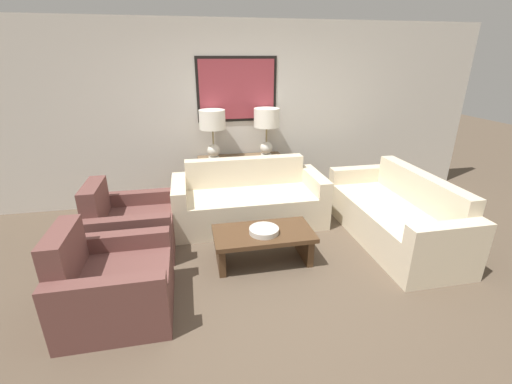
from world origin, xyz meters
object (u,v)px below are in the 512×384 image
Objects in this scene: coffee_table at (263,240)px; decorative_bowl at (264,231)px; armchair_near_back_wall at (130,228)px; table_lamp_right at (267,123)px; couch_by_back_wall at (249,202)px; table_lamp_left at (212,125)px; console_table at (241,180)px; couch_by_side at (395,217)px; armchair_near_camera at (113,285)px.

decorative_bowl is at bearing -91.83° from coffee_table.
coffee_table is at bearing 88.17° from decorative_bowl.
armchair_near_back_wall is at bearing 158.69° from decorative_bowl.
decorative_bowl is at bearing -21.31° from armchair_near_back_wall.
couch_by_back_wall is (-0.40, -0.69, -0.94)m from table_lamp_right.
table_lamp_left is 1.86m from armchair_near_back_wall.
table_lamp_right is 2.42m from armchair_near_back_wall.
couch_by_back_wall is (0.00, -0.69, -0.07)m from console_table.
console_table is 0.63× the size of couch_by_side.
armchair_near_camera is (-1.47, -0.51, -0.12)m from decorative_bowl.
table_lamp_left is at bearing 119.83° from couch_by_back_wall.
couch_by_side is at bearing -25.81° from couch_by_back_wall.
table_lamp_right is 0.78× the size of armchair_near_camera.
armchair_near_camera reaches higher than couch_by_back_wall.
armchair_near_back_wall is (-1.10, -1.17, -0.95)m from table_lamp_left.
table_lamp_right reaches higher than decorative_bowl.
coffee_table is (-0.42, -1.71, -0.96)m from table_lamp_right.
table_lamp_right is 0.65× the size of coffee_table.
armchair_near_back_wall reaches higher than coffee_table.
table_lamp_right is 2.21× the size of decorative_bowl.
coffee_table is (0.37, -1.71, -0.96)m from table_lamp_left.
table_lamp_right reaches higher than couch_by_back_wall.
table_lamp_right is 2.01m from coffee_table.
decorative_bowl reaches higher than coffee_table.
armchair_near_camera is at bearing -167.01° from couch_by_side.
decorative_bowl is at bearing -103.59° from table_lamp_right.
table_lamp_right is 2.21m from couch_by_side.
console_table reaches higher than decorative_bowl.
armchair_near_back_wall reaches higher than couch_by_back_wall.
armchair_near_camera is (-1.49, -1.56, -0.00)m from couch_by_back_wall.
couch_by_back_wall is 2.21× the size of armchair_near_back_wall.
console_table is at bearing 56.45° from armchair_near_camera.
coffee_table is at bearing 20.18° from armchair_near_camera.
armchair_near_camera reaches higher than decorative_bowl.
couch_by_back_wall is at bearing 46.23° from armchair_near_camera.
decorative_bowl is (-0.42, -1.74, -0.83)m from table_lamp_right.
couch_by_side reaches higher than decorative_bowl.
armchair_near_back_wall is at bearing -141.89° from console_table.
console_table is 1.40× the size of armchair_near_back_wall.
armchair_near_camera reaches higher than console_table.
armchair_near_back_wall is at bearing 159.82° from coffee_table.
console_table is 0.95m from table_lamp_right.
console_table is at bearing 89.21° from decorative_bowl.
armchair_near_camera is (-3.19, -0.74, -0.00)m from couch_by_side.
couch_by_back_wall is at bearing 88.69° from decorative_bowl.
armchair_near_camera is (-1.89, -2.25, -0.95)m from table_lamp_right.
table_lamp_left reaches higher than console_table.
table_lamp_right is 0.35× the size of couch_by_side.
couch_by_back_wall is at bearing 17.75° from armchair_near_back_wall.
armchair_near_back_wall is at bearing -133.09° from table_lamp_left.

